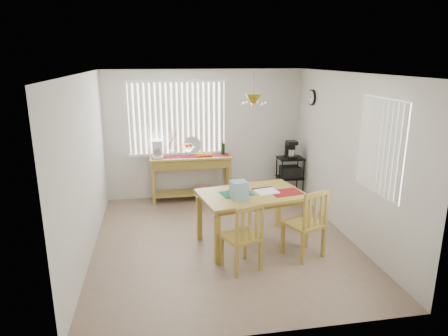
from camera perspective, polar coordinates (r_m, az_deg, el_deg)
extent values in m
cube|color=#8C725E|center=(6.45, -0.04, -10.42)|extent=(4.00, 4.50, 0.01)
cube|color=silver|center=(8.22, -2.79, 4.87)|extent=(4.00, 0.10, 2.60)
cube|color=silver|center=(3.87, 5.83, -7.66)|extent=(4.00, 0.10, 2.60)
cube|color=silver|center=(6.01, -19.69, -0.02)|extent=(0.10, 4.50, 2.60)
cube|color=silver|center=(6.65, 17.65, 1.60)|extent=(0.10, 4.50, 2.60)
cube|color=white|center=(5.80, -0.04, 13.88)|extent=(4.00, 4.50, 0.10)
cube|color=white|center=(8.06, -6.68, 7.09)|extent=(1.90, 0.01, 1.40)
cube|color=white|center=(8.05, -13.11, 6.79)|extent=(0.07, 0.03, 1.40)
cube|color=white|center=(8.04, -12.35, 6.83)|extent=(0.07, 0.03, 1.40)
cube|color=white|center=(8.04, -11.60, 6.87)|extent=(0.07, 0.03, 1.40)
cube|color=white|center=(8.04, -10.84, 6.90)|extent=(0.07, 0.03, 1.40)
cube|color=white|center=(8.04, -10.08, 6.94)|extent=(0.07, 0.03, 1.40)
cube|color=white|center=(8.04, -9.33, 6.97)|extent=(0.07, 0.03, 1.40)
cube|color=white|center=(8.04, -8.57, 7.01)|extent=(0.07, 0.03, 1.40)
cube|color=white|center=(8.04, -7.81, 7.04)|extent=(0.07, 0.03, 1.40)
cube|color=white|center=(8.05, -7.06, 7.07)|extent=(0.07, 0.03, 1.40)
cube|color=white|center=(8.05, -6.30, 7.10)|extent=(0.07, 0.03, 1.40)
cube|color=white|center=(8.06, -5.55, 7.13)|extent=(0.07, 0.03, 1.40)
cube|color=white|center=(8.07, -4.79, 7.15)|extent=(0.07, 0.03, 1.40)
cube|color=white|center=(8.08, -4.04, 7.18)|extent=(0.07, 0.03, 1.40)
cube|color=white|center=(8.09, -3.29, 7.20)|extent=(0.07, 0.03, 1.40)
cube|color=white|center=(8.10, -2.55, 7.23)|extent=(0.07, 0.03, 1.40)
cube|color=white|center=(8.11, -1.80, 7.25)|extent=(0.07, 0.03, 1.40)
cube|color=white|center=(8.13, -1.06, 7.27)|extent=(0.07, 0.03, 1.40)
cube|color=white|center=(8.15, -0.32, 7.29)|extent=(0.07, 0.03, 1.40)
cube|color=white|center=(8.17, -6.51, 2.00)|extent=(1.98, 0.06, 0.06)
cube|color=white|center=(7.96, -6.84, 12.27)|extent=(1.98, 0.06, 0.06)
cube|color=white|center=(5.78, 21.48, 2.80)|extent=(0.01, 1.10, 1.30)
cube|color=white|center=(5.37, 24.06, 1.62)|extent=(0.03, 0.07, 1.30)
cube|color=white|center=(5.46, 23.44, 1.90)|extent=(0.03, 0.07, 1.30)
cube|color=white|center=(5.55, 22.83, 2.17)|extent=(0.03, 0.07, 1.30)
cube|color=white|center=(5.64, 22.24, 2.43)|extent=(0.03, 0.07, 1.30)
cube|color=white|center=(5.73, 21.67, 2.68)|extent=(0.03, 0.07, 1.30)
cube|color=white|center=(5.82, 21.12, 2.92)|extent=(0.03, 0.07, 1.30)
cube|color=white|center=(5.92, 20.58, 3.16)|extent=(0.03, 0.07, 1.30)
cube|color=white|center=(6.01, 20.06, 3.38)|extent=(0.03, 0.07, 1.30)
cube|color=white|center=(6.10, 19.56, 3.60)|extent=(0.03, 0.07, 1.30)
cube|color=white|center=(6.20, 19.07, 3.82)|extent=(0.03, 0.07, 1.30)
cylinder|color=black|center=(7.88, 12.46, 9.80)|extent=(0.04, 0.30, 0.30)
cylinder|color=white|center=(7.87, 12.31, 9.81)|extent=(0.01, 0.25, 0.25)
cylinder|color=olive|center=(5.76, 4.26, 11.64)|extent=(0.01, 0.01, 0.34)
cone|color=olive|center=(5.78, 4.22, 9.86)|extent=(0.24, 0.24, 0.14)
sphere|color=white|center=(5.82, 5.76, 9.27)|extent=(0.05, 0.05, 0.05)
sphere|color=white|center=(5.94, 4.64, 9.42)|extent=(0.05, 0.05, 0.05)
sphere|color=white|center=(5.90, 3.12, 9.40)|extent=(0.05, 0.05, 0.05)
sphere|color=white|center=(5.75, 2.64, 9.25)|extent=(0.05, 0.05, 0.05)
sphere|color=white|center=(5.63, 3.75, 9.10)|extent=(0.05, 0.05, 0.05)
sphere|color=white|center=(5.67, 5.35, 9.11)|extent=(0.05, 0.05, 0.05)
cube|color=#AE913B|center=(7.98, -4.76, 1.52)|extent=(1.62, 0.46, 0.04)
cube|color=olive|center=(8.01, -4.74, 0.75)|extent=(1.56, 0.42, 0.16)
cube|color=#AE913B|center=(7.93, -10.04, -2.84)|extent=(0.06, 0.06, 0.70)
cube|color=#AE913B|center=(8.06, 0.84, -2.30)|extent=(0.06, 0.06, 0.70)
cube|color=#AE913B|center=(8.27, -10.05, -2.07)|extent=(0.06, 0.06, 0.70)
cube|color=#AE913B|center=(8.39, 0.39, -1.57)|extent=(0.06, 0.06, 0.70)
cube|color=#AE913B|center=(8.19, -4.65, -3.51)|extent=(1.50, 0.40, 0.03)
cube|color=red|center=(8.20, -2.89, -2.98)|extent=(0.30, 0.22, 0.10)
cube|color=maroon|center=(7.98, -4.77, 1.68)|extent=(1.54, 0.25, 0.01)
cube|color=white|center=(7.94, -9.44, 1.63)|extent=(0.20, 0.24, 0.05)
cube|color=white|center=(7.99, -9.49, 2.65)|extent=(0.20, 0.08, 0.30)
cube|color=white|center=(7.86, -9.53, 3.68)|extent=(0.20, 0.22, 0.07)
cylinder|color=white|center=(7.89, -9.47, 2.22)|extent=(0.13, 0.13, 0.13)
cylinder|color=white|center=(7.94, -5.13, 1.97)|extent=(0.05, 0.05, 0.10)
cone|color=white|center=(7.92, -5.14, 2.65)|extent=(0.26, 0.26, 0.09)
sphere|color=red|center=(7.90, -4.79, 3.27)|extent=(0.08, 0.08, 0.08)
sphere|color=red|center=(7.94, -5.37, 3.31)|extent=(0.08, 0.08, 0.08)
sphere|color=red|center=(7.86, -5.31, 3.18)|extent=(0.08, 0.08, 0.08)
sphere|color=#FF9D0D|center=(7.90, -3.69, 1.85)|extent=(0.08, 0.08, 0.08)
sphere|color=#FF9D0D|center=(7.91, -3.11, 1.88)|extent=(0.08, 0.08, 0.08)
sphere|color=#FF9D0D|center=(7.92, -2.53, 1.90)|extent=(0.08, 0.08, 0.08)
sphere|color=#FF9D0D|center=(7.93, -1.94, 1.93)|extent=(0.08, 0.08, 0.08)
cylinder|color=silver|center=(8.12, -4.56, 3.24)|extent=(0.37, 0.09, 0.36)
cylinder|color=white|center=(7.99, -7.35, 2.13)|extent=(0.08, 0.08, 0.14)
cylinder|color=#4C3823|center=(7.92, -7.42, 4.24)|extent=(0.09, 0.04, 0.45)
cylinder|color=#4C3823|center=(7.92, -7.43, 4.42)|extent=(0.14, 0.06, 0.49)
cylinder|color=#4C3823|center=(7.93, -7.42, 4.06)|extent=(0.18, 0.08, 0.37)
cylinder|color=#4C3823|center=(7.91, -7.44, 4.60)|extent=(0.06, 0.03, 0.56)
cylinder|color=#4C3823|center=(7.93, -7.41, 3.98)|extent=(0.22, 0.10, 0.31)
cylinder|color=black|center=(8.08, -0.15, 2.75)|extent=(0.08, 0.08, 0.23)
cylinder|color=black|center=(8.05, -0.15, 3.84)|extent=(0.03, 0.03, 0.08)
cylinder|color=black|center=(8.12, 8.24, -1.77)|extent=(0.02, 0.02, 0.85)
cylinder|color=black|center=(8.27, 11.27, -1.59)|extent=(0.02, 0.02, 0.85)
cylinder|color=black|center=(8.45, 7.49, -1.06)|extent=(0.02, 0.02, 0.85)
cylinder|color=black|center=(8.59, 10.42, -0.90)|extent=(0.02, 0.02, 0.85)
cube|color=black|center=(8.25, 9.48, 1.40)|extent=(0.50, 0.40, 0.03)
cube|color=black|center=(8.35, 9.36, -1.33)|extent=(0.50, 0.40, 0.02)
cube|color=black|center=(8.47, 9.25, -3.69)|extent=(0.50, 0.40, 0.02)
cube|color=black|center=(8.32, 9.39, -0.52)|extent=(0.38, 0.30, 0.22)
cube|color=black|center=(8.22, 9.54, 1.64)|extent=(0.20, 0.24, 0.05)
cube|color=black|center=(8.26, 9.40, 2.61)|extent=(0.20, 0.08, 0.30)
cube|color=black|center=(8.16, 9.63, 3.61)|extent=(0.20, 0.22, 0.07)
cylinder|color=silver|center=(8.19, 9.59, 2.23)|extent=(0.13, 0.13, 0.13)
cube|color=#AE913B|center=(6.09, 3.95, -3.78)|extent=(1.70, 1.26, 0.04)
cube|color=olive|center=(6.11, 3.94, -4.27)|extent=(1.58, 1.14, 0.07)
cube|color=#AE913B|center=(5.65, -0.94, -10.28)|extent=(0.09, 0.09, 0.72)
cube|color=#AE913B|center=(6.22, 11.54, -8.08)|extent=(0.09, 0.09, 0.72)
cube|color=#AE913B|center=(6.39, -3.56, -7.11)|extent=(0.09, 0.09, 0.72)
cube|color=#AE913B|center=(6.91, 7.77, -5.47)|extent=(0.09, 0.09, 0.72)
cube|color=#12674C|center=(6.05, 1.83, -3.65)|extent=(0.52, 0.41, 0.01)
cube|color=maroon|center=(6.16, 8.82, -3.47)|extent=(0.52, 0.41, 0.01)
cube|color=white|center=(6.12, 6.06, -3.38)|extent=(0.37, 0.32, 0.03)
cube|color=black|center=(6.24, 5.47, -2.95)|extent=(0.33, 0.09, 0.03)
cube|color=#7DA4B6|center=(5.79, 2.17, -3.17)|extent=(0.26, 0.26, 0.27)
cube|color=#AE913B|center=(5.50, 2.47, -9.83)|extent=(0.58, 0.58, 0.04)
cube|color=#AE913B|center=(5.85, 3.05, -10.86)|extent=(0.05, 0.05, 0.44)
cube|color=#AE913B|center=(5.67, -0.30, -11.73)|extent=(0.05, 0.05, 0.44)
cube|color=#AE913B|center=(5.57, 5.25, -12.36)|extent=(0.05, 0.05, 0.44)
cube|color=#AE913B|center=(5.38, 1.78, -13.36)|extent=(0.05, 0.05, 0.44)
cube|color=#AE913B|center=(5.34, 5.45, -7.58)|extent=(0.05, 0.05, 0.49)
cube|color=#AE913B|center=(5.14, 1.89, -8.44)|extent=(0.05, 0.05, 0.49)
cube|color=#AE913B|center=(5.16, 3.75, -5.82)|extent=(0.39, 0.17, 0.06)
cube|color=#AE913B|center=(5.30, 4.68, -8.01)|extent=(0.05, 0.03, 0.39)
cube|color=#AE913B|center=(5.25, 3.70, -8.25)|extent=(0.05, 0.03, 0.39)
cube|color=#AE913B|center=(5.19, 2.70, -8.50)|extent=(0.05, 0.03, 0.39)
cube|color=#AE913B|center=(5.94, 11.33, -7.83)|extent=(0.63, 0.63, 0.05)
cube|color=#AE913B|center=(6.31, 11.25, -8.95)|extent=(0.06, 0.06, 0.47)
cube|color=#AE913B|center=(6.05, 8.40, -9.91)|extent=(0.06, 0.06, 0.47)
cube|color=#AE913B|center=(6.05, 14.00, -10.22)|extent=(0.06, 0.06, 0.47)
cube|color=#AE913B|center=(5.78, 11.15, -11.31)|extent=(0.06, 0.06, 0.47)
cube|color=#AE913B|center=(5.84, 14.43, -5.43)|extent=(0.05, 0.05, 0.53)
cube|color=#AE913B|center=(5.55, 11.52, -6.33)|extent=(0.05, 0.05, 0.53)
cube|color=#AE913B|center=(5.62, 13.15, -3.70)|extent=(0.41, 0.20, 0.07)
cube|color=#AE913B|center=(5.78, 13.79, -5.87)|extent=(0.05, 0.04, 0.42)
cube|color=#AE913B|center=(5.70, 13.00, -6.12)|extent=(0.05, 0.04, 0.42)
cube|color=#AE913B|center=(5.62, 12.18, -6.38)|extent=(0.05, 0.04, 0.42)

